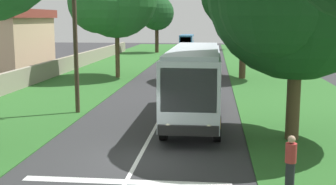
{
  "coord_description": "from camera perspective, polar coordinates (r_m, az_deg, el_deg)",
  "views": [
    {
      "loc": [
        -15.27,
        -2.74,
        5.19
      ],
      "look_at": [
        6.11,
        -0.54,
        1.6
      ],
      "focal_mm": 47.31,
      "sensor_mm": 36.0,
      "label": 1
    }
  ],
  "objects": [
    {
      "name": "trailing_car_3",
      "position": [
        66.46,
        5.03,
        5.55
      ],
      "size": [
        4.3,
        1.78,
        1.43
      ],
      "color": "gray",
      "rests_on": "ground"
    },
    {
      "name": "trailing_minibus_0",
      "position": [
        74.67,
        2.41,
        6.68
      ],
      "size": [
        6.0,
        2.14,
        2.53
      ],
      "color": "teal",
      "rests_on": "ground"
    },
    {
      "name": "grass_verge_left",
      "position": [
        32.6,
        -13.82,
        0.08
      ],
      "size": [
        120.0,
        8.0,
        0.04
      ],
      "primitive_type": "cube",
      "color": "#2D6628",
      "rests_on": "ground"
    },
    {
      "name": "centre_line",
      "position": [
        30.83,
        0.69,
        -0.2
      ],
      "size": [
        110.0,
        0.16,
        0.01
      ],
      "primitive_type": "cube",
      "color": "silver",
      "rests_on": "ground"
    },
    {
      "name": "roadside_tree_left_0",
      "position": [
        68.35,
        -1.57,
        10.09
      ],
      "size": [
        5.97,
        5.25,
        8.63
      ],
      "color": "#3D2D1E",
      "rests_on": "grass_verge_left"
    },
    {
      "name": "grass_verge_right",
      "position": [
        31.19,
        15.87,
        -0.42
      ],
      "size": [
        120.0,
        8.0,
        0.04
      ],
      "primitive_type": "cube",
      "color": "#2D6628",
      "rests_on": "ground"
    },
    {
      "name": "trailing_car_1",
      "position": [
        49.78,
        4.76,
        4.24
      ],
      "size": [
        4.3,
        1.78,
        1.43
      ],
      "color": "black",
      "rests_on": "ground"
    },
    {
      "name": "roadside_tree_right_3",
      "position": [
        76.87,
        8.13,
        11.32
      ],
      "size": [
        6.41,
        5.19,
        10.49
      ],
      "color": "brown",
      "rests_on": "grass_verge_right"
    },
    {
      "name": "trailing_car_2",
      "position": [
        58.12,
        5.23,
        4.98
      ],
      "size": [
        4.3,
        1.78,
        1.43
      ],
      "color": "silver",
      "rests_on": "ground"
    },
    {
      "name": "trailing_car_0",
      "position": [
        43.13,
        4.9,
        3.43
      ],
      "size": [
        4.3,
        1.78,
        1.43
      ],
      "color": "#B21E1E",
      "rests_on": "ground"
    },
    {
      "name": "utility_pole",
      "position": [
        24.66,
        -11.87,
        7.43
      ],
      "size": [
        0.24,
        1.4,
        8.41
      ],
      "color": "#473828",
      "rests_on": "grass_verge_left"
    },
    {
      "name": "roadside_wall",
      "position": [
        38.33,
        -16.16,
        2.49
      ],
      "size": [
        70.0,
        0.4,
        1.46
      ],
      "primitive_type": "cube",
      "color": "#9E937F",
      "rests_on": "grass_verge_left"
    },
    {
      "name": "ground",
      "position": [
        16.36,
        -4.12,
        -9.04
      ],
      "size": [
        160.0,
        160.0,
        0.0
      ],
      "primitive_type": "plane",
      "color": "#333335"
    },
    {
      "name": "pedestrian",
      "position": [
        14.06,
        15.51,
        -8.61
      ],
      "size": [
        0.34,
        0.34,
        1.69
      ],
      "color": "#26262D",
      "rests_on": "grass_verge_right"
    },
    {
      "name": "coach_bus",
      "position": [
        22.63,
        3.44,
        1.74
      ],
      "size": [
        11.16,
        2.62,
        3.73
      ],
      "color": "silver",
      "rests_on": "ground"
    }
  ]
}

